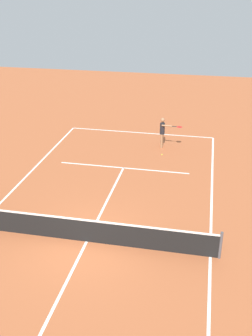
{
  "coord_description": "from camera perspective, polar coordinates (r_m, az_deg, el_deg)",
  "views": [
    {
      "loc": [
        -3.9,
        11.67,
        8.77
      ],
      "look_at": [
        -0.48,
        -4.91,
        0.8
      ],
      "focal_mm": 42.62,
      "sensor_mm": 36.0,
      "label": 1
    }
  ],
  "objects": [
    {
      "name": "ground_plane",
      "position": [
        15.11,
        -5.63,
        -10.41
      ],
      "size": [
        60.0,
        60.0,
        0.0
      ],
      "primitive_type": "plane",
      "color": "#AD5933"
    },
    {
      "name": "court_lines",
      "position": [
        15.11,
        -5.63,
        -10.4
      ],
      "size": [
        9.12,
        23.96,
        0.01
      ],
      "color": "white",
      "rests_on": "ground"
    },
    {
      "name": "tennis_net",
      "position": [
        14.83,
        -5.71,
        -8.85
      ],
      "size": [
        9.72,
        0.1,
        1.07
      ],
      "color": "#4C4C51",
      "rests_on": "ground"
    },
    {
      "name": "player_serving",
      "position": [
        22.88,
        5.33,
        5.43
      ],
      "size": [
        1.29,
        0.66,
        1.78
      ],
      "rotation": [
        0.0,
        0.0,
        1.48
      ],
      "color": "#9E704C",
      "rests_on": "ground"
    },
    {
      "name": "tennis_ball",
      "position": [
        22.21,
        5.15,
        1.94
      ],
      "size": [
        0.07,
        0.07,
        0.07
      ],
      "primitive_type": "sphere",
      "color": "#CCE033",
      "rests_on": "ground"
    }
  ]
}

